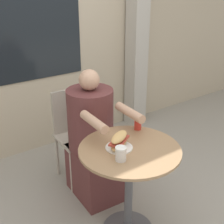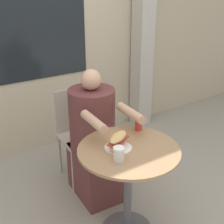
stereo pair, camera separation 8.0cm
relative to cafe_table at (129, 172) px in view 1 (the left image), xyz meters
name	(u,v)px [view 1 (the left image)]	position (x,y,z in m)	size (l,w,h in m)	color
storefront_wall	(28,23)	(0.00, 1.66, 0.86)	(8.00, 0.09, 2.80)	#B7A88E
lattice_pillar	(137,33)	(1.30, 1.50, 0.66)	(0.21, 0.21, 2.40)	#B2ADA3
cafe_table	(129,172)	(0.00, 0.00, 0.00)	(0.72, 0.72, 0.74)	#997551
diner_chair	(74,126)	(0.06, 0.92, -0.02)	(0.40, 0.40, 0.87)	#ADA393
seated_diner	(93,144)	(0.05, 0.56, -0.05)	(0.42, 0.72, 1.15)	brown
sandwich_on_plate	(119,142)	(-0.06, 0.05, 0.25)	(0.21, 0.19, 0.11)	white
drink_cup	(121,154)	(-0.14, -0.08, 0.25)	(0.07, 0.07, 0.10)	silver
condiment_bottle	(138,121)	(0.24, 0.20, 0.27)	(0.06, 0.06, 0.14)	red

